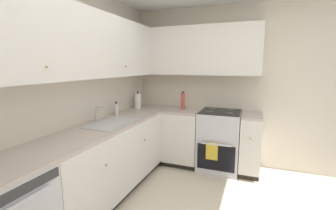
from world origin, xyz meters
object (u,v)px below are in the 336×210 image
at_px(oven_range, 219,140).
at_px(soap_bottle, 116,109).
at_px(paper_towel_roll, 138,101).
at_px(oil_bottle, 183,101).

distance_m(oven_range, soap_bottle, 1.66).
distance_m(oven_range, paper_towel_roll, 1.47).
relative_size(paper_towel_roll, oil_bottle, 1.03).
xyz_separation_m(oven_range, soap_bottle, (-0.78, 1.37, 0.54)).
xyz_separation_m(oven_range, oil_bottle, (-0.02, 0.60, 0.59)).
relative_size(soap_bottle, oil_bottle, 0.68).
bearing_deg(soap_bottle, oil_bottle, -44.88).
height_order(paper_towel_roll, oil_bottle, same).
relative_size(oven_range, paper_towel_roll, 3.52).
bearing_deg(oil_bottle, soap_bottle, 135.12).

